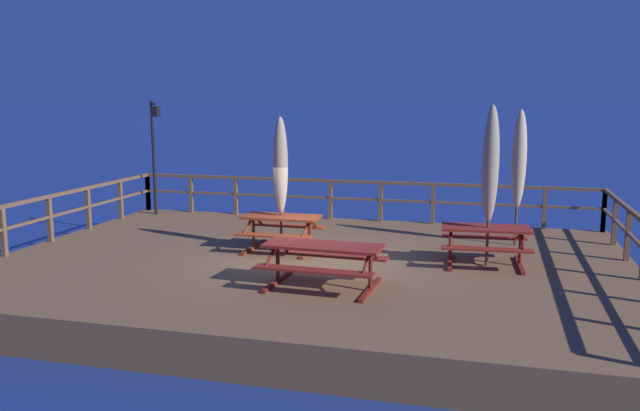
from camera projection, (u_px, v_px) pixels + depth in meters
ground_plane at (312, 290)px, 13.42m from camera, size 600.00×600.00×0.00m
wooden_deck at (312, 274)px, 13.37m from camera, size 12.81×9.14×0.68m
railing_waterside_far at (355, 194)px, 17.41m from camera, size 12.61×0.10×1.09m
railing_side_left at (49, 210)px, 14.77m from camera, size 0.10×8.94×1.09m
picnic_table_front_right at (485, 237)px, 12.74m from camera, size 1.79×1.50×0.78m
picnic_table_front_left at (281, 226)px, 13.94m from camera, size 1.66×1.41×0.78m
picnic_table_mid_right at (323, 256)px, 11.20m from camera, size 2.12×1.50×0.78m
patio_umbrella_tall_mid_right at (491, 165)px, 12.42m from camera, size 0.32×0.32×3.15m
patio_umbrella_tall_back_right at (280, 166)px, 13.78m from camera, size 0.32×0.32×2.89m
patio_umbrella_short_front at (519, 160)px, 14.19m from camera, size 0.32×0.32×3.03m
lamp_post_hooked at (154, 140)px, 17.92m from camera, size 0.49×0.57×3.20m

